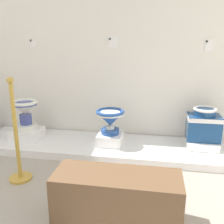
# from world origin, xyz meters

# --- Properties ---
(wall_back) EXTENTS (4.21, 0.06, 3.22)m
(wall_back) POSITION_xyz_m (2.01, 2.51, 1.61)
(wall_back) COLOR white
(wall_back) RESTS_ON ground_plane
(display_platform) EXTENTS (3.43, 0.78, 0.09)m
(display_platform) POSITION_xyz_m (2.01, 2.07, 0.05)
(display_platform) COLOR white
(display_platform) RESTS_ON ground_plane
(plinth_block_tall_cobalt) EXTENTS (0.37, 0.34, 0.13)m
(plinth_block_tall_cobalt) POSITION_xyz_m (0.88, 2.06, 0.16)
(plinth_block_tall_cobalt) COLOR white
(plinth_block_tall_cobalt) RESTS_ON display_platform
(antique_toilet_tall_cobalt) EXTENTS (0.34, 0.34, 0.39)m
(antique_toilet_tall_cobalt) POSITION_xyz_m (0.88, 2.06, 0.47)
(antique_toilet_tall_cobalt) COLOR white
(antique_toilet_tall_cobalt) RESTS_ON plinth_block_tall_cobalt
(plinth_block_central_ornate) EXTENTS (0.30, 0.33, 0.14)m
(plinth_block_central_ornate) POSITION_xyz_m (2.01, 2.07, 0.16)
(plinth_block_central_ornate) COLOR white
(plinth_block_central_ornate) RESTS_ON display_platform
(antique_toilet_central_ornate) EXTENTS (0.36, 0.36, 0.30)m
(antique_toilet_central_ornate) POSITION_xyz_m (2.01, 2.07, 0.43)
(antique_toilet_central_ornate) COLOR #244B97
(antique_toilet_central_ornate) RESTS_ON plinth_block_central_ornate
(plinth_block_slender_white) EXTENTS (0.36, 0.36, 0.10)m
(plinth_block_slender_white) POSITION_xyz_m (3.14, 2.16, 0.14)
(plinth_block_slender_white) COLOR white
(plinth_block_slender_white) RESTS_ON display_platform
(antique_toilet_slender_white) EXTENTS (0.39, 0.28, 0.40)m
(antique_toilet_slender_white) POSITION_xyz_m (3.14, 2.16, 0.40)
(antique_toilet_slender_white) COLOR navy
(antique_toilet_slender_white) RESTS_ON plinth_block_slender_white
(info_placard_first) EXTENTS (0.09, 0.01, 0.11)m
(info_placard_first) POSITION_xyz_m (0.87, 2.47, 1.33)
(info_placard_first) COLOR white
(info_placard_second) EXTENTS (0.12, 0.01, 0.14)m
(info_placard_second) POSITION_xyz_m (1.97, 2.47, 1.34)
(info_placard_second) COLOR white
(info_placard_third) EXTENTS (0.09, 0.01, 0.15)m
(info_placard_third) POSITION_xyz_m (3.17, 2.47, 1.31)
(info_placard_third) COLOR white
(stanchion_post_near_left) EXTENTS (0.23, 0.23, 1.04)m
(stanchion_post_near_left) POSITION_xyz_m (1.23, 1.23, 0.35)
(stanchion_post_near_left) COLOR gold
(stanchion_post_near_left) RESTS_ON ground_plane
(museum_bench) EXTENTS (0.97, 0.36, 0.40)m
(museum_bench) POSITION_xyz_m (2.29, 0.78, 0.20)
(museum_bench) COLOR brown
(museum_bench) RESTS_ON ground_plane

